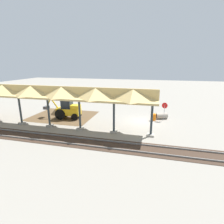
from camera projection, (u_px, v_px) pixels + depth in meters
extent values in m
plane|color=gray|center=(142.00, 121.00, 22.88)|extent=(120.00, 120.00, 0.00)
cube|color=brown|center=(63.00, 116.00, 25.18)|extent=(8.71, 7.00, 0.01)
cube|color=#9E998E|center=(151.00, 135.00, 18.25)|extent=(0.70, 0.70, 0.20)
cylinder|color=#2D383D|center=(152.00, 120.00, 17.79)|extent=(0.24, 0.24, 3.60)
cube|color=#9E998E|center=(114.00, 132.00, 19.18)|extent=(0.70, 0.70, 0.20)
cylinder|color=#2D383D|center=(114.00, 117.00, 18.72)|extent=(0.24, 0.24, 3.60)
cube|color=#9E998E|center=(80.00, 128.00, 20.10)|extent=(0.70, 0.70, 0.20)
cylinder|color=#2D383D|center=(80.00, 114.00, 19.64)|extent=(0.24, 0.24, 3.60)
cube|color=#9E998E|center=(50.00, 126.00, 21.03)|extent=(0.70, 0.70, 0.20)
cylinder|color=#2D383D|center=(49.00, 112.00, 20.57)|extent=(0.24, 0.24, 3.60)
cube|color=#9E998E|center=(22.00, 123.00, 21.95)|extent=(0.70, 0.70, 0.20)
cylinder|color=#2D383D|center=(20.00, 110.00, 21.49)|extent=(0.24, 0.24, 3.60)
cube|color=tan|center=(47.00, 96.00, 20.05)|extent=(24.97, 3.20, 0.20)
cube|color=tan|center=(46.00, 90.00, 19.88)|extent=(24.97, 0.20, 1.10)
pyramid|color=tan|center=(133.00, 94.00, 17.57)|extent=(3.56, 3.20, 1.10)
pyramid|color=tan|center=(96.00, 92.00, 18.49)|extent=(3.56, 3.20, 1.10)
pyramid|color=tan|center=(62.00, 91.00, 19.42)|extent=(3.56, 3.20, 1.10)
pyramid|color=tan|center=(31.00, 90.00, 20.34)|extent=(3.56, 3.20, 1.10)
pyramid|color=tan|center=(3.00, 89.00, 21.27)|extent=(3.56, 3.20, 1.10)
cube|color=slate|center=(136.00, 144.00, 16.28)|extent=(60.00, 0.08, 0.15)
cube|color=slate|center=(134.00, 151.00, 14.94)|extent=(60.00, 0.08, 0.15)
cube|color=#38281E|center=(135.00, 148.00, 15.62)|extent=(60.00, 2.58, 0.03)
cylinder|color=gray|center=(164.00, 112.00, 22.98)|extent=(0.06, 0.06, 2.21)
cylinder|color=red|center=(165.00, 106.00, 22.74)|extent=(0.72, 0.30, 0.76)
cube|color=yellow|center=(69.00, 111.00, 23.89)|extent=(3.27, 1.48, 0.90)
cube|color=#1E262D|center=(67.00, 103.00, 23.62)|extent=(1.36, 1.24, 1.40)
cube|color=yellow|center=(76.00, 107.00, 23.52)|extent=(1.21, 1.16, 0.50)
cylinder|color=black|center=(65.00, 112.00, 24.81)|extent=(1.41, 0.38, 1.40)
cylinder|color=black|center=(60.00, 114.00, 23.46)|extent=(1.41, 0.38, 1.40)
cylinder|color=black|center=(78.00, 114.00, 24.45)|extent=(0.92, 0.35, 0.90)
cylinder|color=black|center=(75.00, 117.00, 23.22)|extent=(0.92, 0.35, 0.90)
cylinder|color=yellow|center=(54.00, 103.00, 23.96)|extent=(1.07, 0.24, 1.41)
cylinder|color=yellow|center=(49.00, 103.00, 24.12)|extent=(0.93, 0.21, 1.44)
cube|color=#47474C|center=(46.00, 108.00, 24.38)|extent=(0.64, 0.83, 0.40)
cone|color=brown|center=(58.00, 114.00, 26.21)|extent=(3.86, 3.86, 2.14)
cylinder|color=#9E9384|center=(162.00, 116.00, 23.85)|extent=(1.64, 1.23, 0.80)
cylinder|color=black|center=(156.00, 116.00, 23.79)|extent=(0.19, 0.50, 0.52)
cylinder|color=orange|center=(154.00, 117.00, 23.13)|extent=(0.56, 0.56, 0.90)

